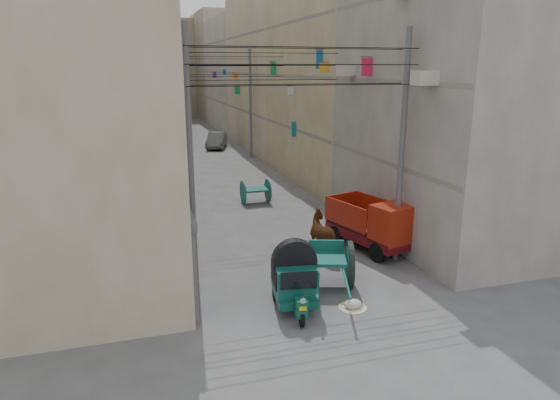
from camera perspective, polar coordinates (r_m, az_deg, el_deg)
name	(u,v)px	position (r m, az deg, el deg)	size (l,w,h in m)	color
ground	(387,368)	(12.41, 12.10, -18.25)	(140.00, 140.00, 0.00)	#4A4B4D
building_row_left	(88,71)	(43.19, -21.06, 13.64)	(8.00, 62.00, 14.00)	#C6B295
building_row_right	(283,70)	(45.11, 0.29, 14.62)	(8.00, 62.00, 14.00)	#A5A09A
end_cap_building	(163,69)	(75.17, -13.24, 14.41)	(22.00, 10.00, 13.00)	gray
shutters_left	(171,204)	(20.10, -12.32, -0.50)	(0.18, 14.40, 2.88)	#525257
signboards	(218,122)	(31.27, -7.11, 8.79)	(8.22, 40.52, 5.67)	orange
ac_units	(385,47)	(18.91, 11.92, 16.79)	(0.70, 6.55, 3.35)	#B9B2A6
utility_poles	(233,121)	(26.66, -5.36, 9.02)	(7.40, 22.20, 8.00)	#565658
overhead_cables	(243,66)	(23.97, -4.23, 15.01)	(7.40, 22.52, 1.12)	black
auto_rickshaw	(294,277)	(14.39, 1.65, -8.84)	(1.50, 2.29, 1.57)	black
tonga_cart	(327,264)	(15.76, 5.41, -7.27)	(2.23, 3.57, 1.51)	black
mini_truck	(378,227)	(18.92, 11.15, -3.07)	(2.48, 3.87, 2.01)	black
second_cart	(256,191)	(25.37, -2.81, 1.07)	(1.39, 1.24, 1.21)	#14584F
feed_sack	(353,304)	(14.82, 8.31, -11.66)	(0.51, 0.41, 0.26)	beige
horse	(326,235)	(18.27, 5.28, -4.02)	(0.87, 1.91, 1.61)	maroon
distant_car_white	(174,160)	(34.57, -12.03, 4.47)	(1.49, 3.69, 1.26)	silver
distant_car_grey	(216,140)	(43.35, -7.27, 6.79)	(1.39, 3.99, 1.32)	#515653
distant_car_green	(175,136)	(46.88, -11.95, 7.20)	(1.84, 4.52, 1.31)	#1B5037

